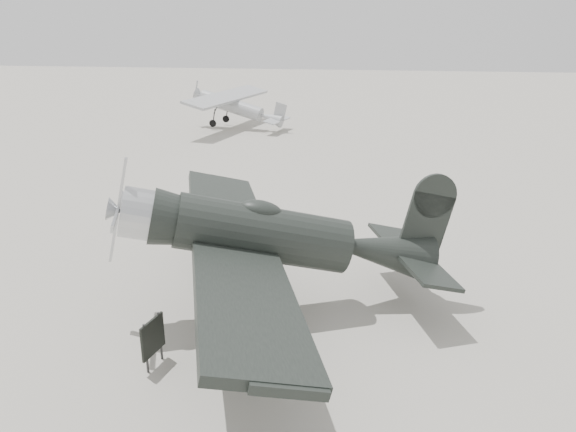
{
  "coord_description": "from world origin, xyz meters",
  "views": [
    {
      "loc": [
        3.52,
        -18.59,
        8.33
      ],
      "look_at": [
        0.78,
        0.53,
        1.5
      ],
      "focal_mm": 35.0,
      "sensor_mm": 36.0,
      "label": 1
    }
  ],
  "objects_px": {
    "lowwing_monoplane": "(279,237)",
    "highwing_monoplane": "(235,104)",
    "equipment_block": "(244,287)",
    "sign_board": "(153,338)"
  },
  "relations": [
    {
      "from": "lowwing_monoplane",
      "to": "highwing_monoplane",
      "type": "height_order",
      "value": "lowwing_monoplane"
    },
    {
      "from": "equipment_block",
      "to": "lowwing_monoplane",
      "type": "bearing_deg",
      "value": -22.9
    },
    {
      "from": "lowwing_monoplane",
      "to": "highwing_monoplane",
      "type": "bearing_deg",
      "value": 87.42
    },
    {
      "from": "lowwing_monoplane",
      "to": "equipment_block",
      "type": "xyz_separation_m",
      "value": [
        -1.2,
        0.51,
        -1.94
      ]
    },
    {
      "from": "sign_board",
      "to": "equipment_block",
      "type": "bearing_deg",
      "value": 81.86
    },
    {
      "from": "highwing_monoplane",
      "to": "equipment_block",
      "type": "relative_size",
      "value": 6.85
    },
    {
      "from": "highwing_monoplane",
      "to": "sign_board",
      "type": "xyz_separation_m",
      "value": [
        5.39,
        -31.93,
        -1.17
      ]
    },
    {
      "from": "equipment_block",
      "to": "sign_board",
      "type": "relative_size",
      "value": 1.2
    },
    {
      "from": "equipment_block",
      "to": "highwing_monoplane",
      "type": "bearing_deg",
      "value": 103.69
    },
    {
      "from": "lowwing_monoplane",
      "to": "sign_board",
      "type": "xyz_separation_m",
      "value": [
        -2.66,
        -3.33,
        -1.53
      ]
    }
  ]
}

